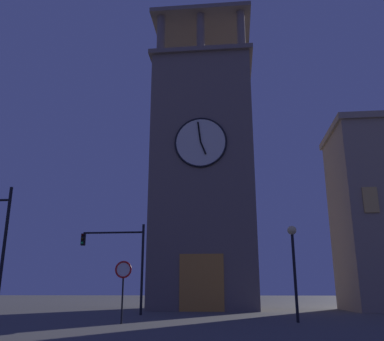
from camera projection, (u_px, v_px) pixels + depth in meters
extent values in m
plane|color=#56544F|center=(163.00, 310.00, 31.05)|extent=(200.00, 200.00, 0.00)
cube|color=#75665B|center=(205.00, 183.00, 35.60)|extent=(8.21, 7.91, 20.74)
cube|color=#75665B|center=(204.00, 73.00, 38.56)|extent=(8.81, 8.51, 0.40)
cylinder|color=#75665B|center=(241.00, 30.00, 35.59)|extent=(0.70, 0.70, 3.73)
cylinder|color=#75665B|center=(201.00, 33.00, 35.93)|extent=(0.70, 0.70, 3.73)
cylinder|color=#75665B|center=(161.00, 35.00, 36.27)|extent=(0.70, 0.70, 3.73)
cylinder|color=#75665B|center=(240.00, 70.00, 42.00)|extent=(0.70, 0.70, 3.73)
cylinder|color=#75665B|center=(206.00, 72.00, 42.34)|extent=(0.70, 0.70, 3.73)
cylinder|color=#75665B|center=(172.00, 74.00, 42.68)|extent=(0.70, 0.70, 3.73)
cube|color=#75665B|center=(203.00, 35.00, 39.71)|extent=(8.81, 8.51, 0.40)
cylinder|color=black|center=(203.00, 24.00, 40.07)|extent=(0.12, 0.12, 2.12)
cylinder|color=silver|center=(201.00, 142.00, 32.40)|extent=(4.00, 0.12, 4.00)
torus|color=black|center=(201.00, 142.00, 32.38)|extent=(4.16, 0.16, 4.16)
cube|color=black|center=(203.00, 148.00, 32.14)|extent=(0.51, 0.06, 1.07)
cube|color=black|center=(199.00, 132.00, 32.55)|extent=(0.33, 0.06, 1.70)
cube|color=orange|center=(202.00, 282.00, 29.53)|extent=(3.20, 0.24, 4.00)
cube|color=#E0B259|center=(371.00, 200.00, 28.61)|extent=(1.00, 0.12, 1.80)
cylinder|color=black|center=(3.00, 252.00, 20.38)|extent=(0.16, 0.16, 6.56)
cylinder|color=black|center=(142.00, 268.00, 25.69)|extent=(0.16, 0.16, 5.51)
cylinder|color=black|center=(113.00, 233.00, 26.52)|extent=(3.93, 0.12, 0.12)
cube|color=black|center=(83.00, 240.00, 26.59)|extent=(0.22, 0.30, 0.75)
sphere|color=#360505|center=(83.00, 235.00, 26.49)|extent=(0.16, 0.16, 0.16)
sphere|color=#392705|center=(82.00, 239.00, 26.42)|extent=(0.16, 0.16, 0.16)
sphere|color=#18C154|center=(82.00, 243.00, 26.35)|extent=(0.16, 0.16, 0.16)
cylinder|color=black|center=(295.00, 277.00, 19.61)|extent=(0.14, 0.14, 4.05)
sphere|color=#F9DB8C|center=(292.00, 230.00, 20.23)|extent=(0.44, 0.44, 0.44)
cylinder|color=black|center=(123.00, 295.00, 18.61)|extent=(0.08, 0.08, 2.45)
cylinder|color=white|center=(123.00, 270.00, 18.89)|extent=(0.70, 0.04, 0.70)
torus|color=red|center=(123.00, 270.00, 18.87)|extent=(0.78, 0.08, 0.78)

